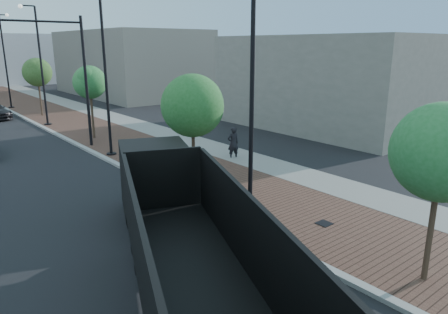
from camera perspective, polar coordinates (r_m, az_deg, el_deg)
sidewalk at (r=42.74m, az=-21.67°, el=5.72°), size 7.00×140.00×0.12m
concrete_strip at (r=43.61m, az=-18.30°, el=6.21°), size 2.40×140.00×0.13m
curb at (r=41.84m, az=-26.23°, el=5.06°), size 0.30×140.00×0.14m
dump_truck at (r=12.53m, az=-7.52°, el=-8.26°), size 7.23×13.21×3.26m
pedestrian at (r=23.41m, az=1.27°, el=1.90°), size 0.77×0.59×1.88m
streetlight_1 at (r=14.23m, az=3.50°, el=7.13°), size 1.44×0.56×9.21m
streetlight_2 at (r=24.41m, az=-16.03°, el=11.09°), size 1.72×0.56×9.28m
streetlight_3 at (r=35.72m, az=-23.98°, el=10.76°), size 1.44×0.56×9.21m
streetlight_4 at (r=47.39m, az=-27.93°, el=11.69°), size 1.72×0.56×9.28m
traffic_mast at (r=26.87m, az=-20.45°, el=11.41°), size 5.09×0.20×8.00m
tree_0 at (r=11.85m, az=27.80°, el=0.59°), size 2.57×2.55×4.99m
tree_1 at (r=18.93m, az=-4.29°, el=7.06°), size 2.87×2.87×5.11m
tree_2 at (r=29.51m, az=-17.96°, el=9.75°), size 2.28×2.21×5.01m
tree_3 at (r=40.89m, az=-24.28°, el=10.59°), size 2.53×2.50×5.23m
commercial_block_ne at (r=56.30m, az=-12.93°, el=12.49°), size 12.00×22.00×8.00m
commercial_block_e at (r=33.98m, az=14.11°, el=10.00°), size 10.00×16.00×7.00m
utility_cover_1 at (r=15.48m, az=13.64°, el=-8.88°), size 0.50×0.50×0.02m
utility_cover_2 at (r=23.34m, az=-8.19°, el=-0.35°), size 0.50×0.50×0.02m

